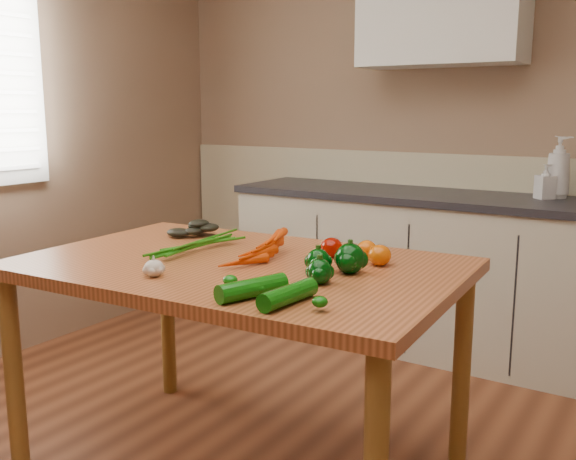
{
  "coord_description": "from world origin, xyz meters",
  "views": [
    {
      "loc": [
        1.17,
        -1.26,
        1.36
      ],
      "look_at": [
        -0.13,
        0.78,
        0.91
      ],
      "focal_mm": 40.0,
      "sensor_mm": 36.0,
      "label": 1
    }
  ],
  "objects_px": {
    "soap_bottle_a": "(558,167)",
    "pepper_a": "(318,261)",
    "tomato_b": "(367,249)",
    "leafy_greens": "(191,223)",
    "zucchini_a": "(288,295)",
    "tomato_a": "(332,248)",
    "table": "(239,286)",
    "pepper_c": "(320,272)",
    "garlic_bulb": "(154,268)",
    "pepper_b": "(350,259)",
    "carrot_bunch": "(242,247)",
    "zucchini_b": "(252,288)",
    "soap_bottle_b": "(545,182)",
    "tomato_c": "(380,255)"
  },
  "relations": [
    {
      "from": "leafy_greens",
      "to": "garlic_bulb",
      "type": "distance_m",
      "value": 0.69
    },
    {
      "from": "carrot_bunch",
      "to": "leafy_greens",
      "type": "bearing_deg",
      "value": 150.78
    },
    {
      "from": "leafy_greens",
      "to": "tomato_a",
      "type": "bearing_deg",
      "value": -3.16
    },
    {
      "from": "pepper_c",
      "to": "pepper_a",
      "type": "bearing_deg",
      "value": 121.9
    },
    {
      "from": "pepper_a",
      "to": "zucchini_b",
      "type": "bearing_deg",
      "value": -93.03
    },
    {
      "from": "garlic_bulb",
      "to": "zucchini_a",
      "type": "height_order",
      "value": "garlic_bulb"
    },
    {
      "from": "pepper_c",
      "to": "tomato_b",
      "type": "distance_m",
      "value": 0.4
    },
    {
      "from": "table",
      "to": "tomato_a",
      "type": "distance_m",
      "value": 0.37
    },
    {
      "from": "soap_bottle_a",
      "to": "zucchini_b",
      "type": "distance_m",
      "value": 2.2
    },
    {
      "from": "carrot_bunch",
      "to": "pepper_b",
      "type": "bearing_deg",
      "value": -2.47
    },
    {
      "from": "soap_bottle_b",
      "to": "carrot_bunch",
      "type": "bearing_deg",
      "value": 112.43
    },
    {
      "from": "garlic_bulb",
      "to": "pepper_b",
      "type": "relative_size",
      "value": 0.66
    },
    {
      "from": "garlic_bulb",
      "to": "pepper_b",
      "type": "height_order",
      "value": "pepper_b"
    },
    {
      "from": "carrot_bunch",
      "to": "garlic_bulb",
      "type": "bearing_deg",
      "value": -104.14
    },
    {
      "from": "soap_bottle_a",
      "to": "carrot_bunch",
      "type": "height_order",
      "value": "soap_bottle_a"
    },
    {
      "from": "pepper_b",
      "to": "table",
      "type": "bearing_deg",
      "value": -170.73
    },
    {
      "from": "zucchini_a",
      "to": "zucchini_b",
      "type": "distance_m",
      "value": 0.12
    },
    {
      "from": "tomato_a",
      "to": "tomato_b",
      "type": "height_order",
      "value": "tomato_a"
    },
    {
      "from": "tomato_b",
      "to": "zucchini_b",
      "type": "bearing_deg",
      "value": -95.56
    },
    {
      "from": "carrot_bunch",
      "to": "tomato_c",
      "type": "xyz_separation_m",
      "value": [
        0.48,
        0.15,
        -0.0
      ]
    },
    {
      "from": "carrot_bunch",
      "to": "tomato_b",
      "type": "height_order",
      "value": "carrot_bunch"
    },
    {
      "from": "garlic_bulb",
      "to": "tomato_a",
      "type": "height_order",
      "value": "tomato_a"
    },
    {
      "from": "soap_bottle_b",
      "to": "soap_bottle_a",
      "type": "bearing_deg",
      "value": -78.46
    },
    {
      "from": "soap_bottle_a",
      "to": "pepper_b",
      "type": "bearing_deg",
      "value": 172.1
    },
    {
      "from": "leafy_greens",
      "to": "tomato_a",
      "type": "height_order",
      "value": "leafy_greens"
    },
    {
      "from": "leafy_greens",
      "to": "tomato_b",
      "type": "relative_size",
      "value": 3.05
    },
    {
      "from": "carrot_bunch",
      "to": "zucchini_b",
      "type": "relative_size",
      "value": 1.27
    },
    {
      "from": "zucchini_a",
      "to": "tomato_b",
      "type": "bearing_deg",
      "value": 95.48
    },
    {
      "from": "tomato_a",
      "to": "pepper_a",
      "type": "bearing_deg",
      "value": -72.52
    },
    {
      "from": "tomato_a",
      "to": "carrot_bunch",
      "type": "bearing_deg",
      "value": -148.89
    },
    {
      "from": "tomato_a",
      "to": "pepper_c",
      "type": "bearing_deg",
      "value": -67.18
    },
    {
      "from": "carrot_bunch",
      "to": "garlic_bulb",
      "type": "height_order",
      "value": "carrot_bunch"
    },
    {
      "from": "soap_bottle_a",
      "to": "pepper_a",
      "type": "height_order",
      "value": "soap_bottle_a"
    },
    {
      "from": "soap_bottle_a",
      "to": "pepper_b",
      "type": "xyz_separation_m",
      "value": [
        -0.33,
        -1.74,
        -0.19
      ]
    },
    {
      "from": "table",
      "to": "pepper_a",
      "type": "relative_size",
      "value": 19.78
    },
    {
      "from": "pepper_c",
      "to": "tomato_b",
      "type": "bearing_deg",
      "value": 94.16
    },
    {
      "from": "soap_bottle_b",
      "to": "pepper_c",
      "type": "height_order",
      "value": "soap_bottle_b"
    },
    {
      "from": "leafy_greens",
      "to": "pepper_c",
      "type": "bearing_deg",
      "value": -23.75
    },
    {
      "from": "soap_bottle_b",
      "to": "zucchini_a",
      "type": "height_order",
      "value": "soap_bottle_b"
    },
    {
      "from": "pepper_c",
      "to": "zucchini_a",
      "type": "bearing_deg",
      "value": -82.27
    },
    {
      "from": "leafy_greens",
      "to": "zucchini_a",
      "type": "bearing_deg",
      "value": -34.52
    },
    {
      "from": "zucchini_b",
      "to": "pepper_b",
      "type": "bearing_deg",
      "value": 74.84
    },
    {
      "from": "tomato_a",
      "to": "tomato_c",
      "type": "height_order",
      "value": "same"
    },
    {
      "from": "zucchini_a",
      "to": "leafy_greens",
      "type": "bearing_deg",
      "value": 145.48
    },
    {
      "from": "soap_bottle_a",
      "to": "garlic_bulb",
      "type": "height_order",
      "value": "soap_bottle_a"
    },
    {
      "from": "soap_bottle_a",
      "to": "zucchini_a",
      "type": "distance_m",
      "value": 2.18
    },
    {
      "from": "zucchini_a",
      "to": "zucchini_b",
      "type": "height_order",
      "value": "zucchini_b"
    },
    {
      "from": "zucchini_a",
      "to": "table",
      "type": "bearing_deg",
      "value": 141.69
    },
    {
      "from": "pepper_a",
      "to": "tomato_b",
      "type": "distance_m",
      "value": 0.28
    },
    {
      "from": "zucchini_a",
      "to": "carrot_bunch",
      "type": "bearing_deg",
      "value": 138.92
    }
  ]
}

